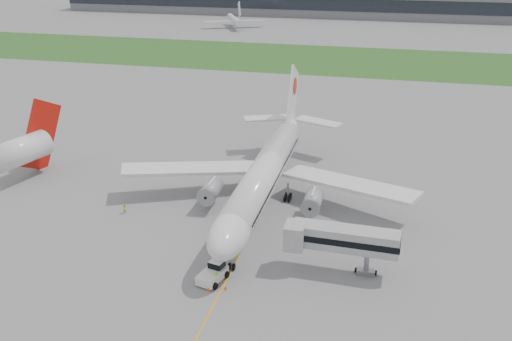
% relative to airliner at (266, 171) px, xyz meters
% --- Properties ---
extents(ground, '(600.00, 600.00, 0.00)m').
position_rel_airliner_xyz_m(ground, '(0.00, -4.87, -5.66)').
color(ground, gray).
rests_on(ground, ground).
extents(apron_markings, '(70.00, 70.00, 0.04)m').
position_rel_airliner_xyz_m(apron_markings, '(0.00, -9.87, -5.66)').
color(apron_markings, orange).
rests_on(apron_markings, ground).
extents(grass_strip, '(600.00, 50.00, 0.02)m').
position_rel_airliner_xyz_m(grass_strip, '(0.00, 115.13, -5.65)').
color(grass_strip, '#2D5C22').
rests_on(grass_strip, ground).
extents(terminal_building, '(320.00, 22.30, 14.00)m').
position_rel_airliner_xyz_m(terminal_building, '(0.00, 225.00, 1.34)').
color(terminal_building, slate).
rests_on(terminal_building, ground).
extents(control_tower, '(12.00, 12.00, 56.00)m').
position_rel_airliner_xyz_m(control_tower, '(-90.00, 227.13, -5.66)').
color(control_tower, slate).
rests_on(control_tower, ground).
extents(airliner, '(48.13, 53.95, 17.88)m').
position_rel_airliner_xyz_m(airliner, '(0.00, 0.00, 0.00)').
color(airliner, silver).
rests_on(airliner, ground).
extents(pushback_tug, '(3.70, 4.72, 2.18)m').
position_rel_airliner_xyz_m(pushback_tug, '(-1.59, -22.55, -4.66)').
color(pushback_tug, silver).
rests_on(pushback_tug, ground).
extents(jet_bridge, '(14.30, 4.07, 6.58)m').
position_rel_airliner_xyz_m(jet_bridge, '(13.15, -17.27, -0.79)').
color(jet_bridge, '#B4B3B6').
rests_on(jet_bridge, ground).
extents(safety_cone_left, '(0.44, 0.44, 0.60)m').
position_rel_airliner_xyz_m(safety_cone_left, '(-1.43, -25.07, -5.36)').
color(safety_cone_left, '#FF3F0D').
rests_on(safety_cone_left, ground).
extents(safety_cone_right, '(0.39, 0.39, 0.54)m').
position_rel_airliner_xyz_m(safety_cone_right, '(0.50, -24.32, -5.39)').
color(safety_cone_right, '#FF3F0D').
rests_on(safety_cone_right, ground).
extents(ground_crew_near, '(0.79, 0.76, 1.81)m').
position_rel_airliner_xyz_m(ground_crew_near, '(-1.05, -23.49, -4.75)').
color(ground_crew_near, '#A4EB27').
rests_on(ground_crew_near, ground).
extents(ground_crew_far, '(0.91, 0.97, 1.59)m').
position_rel_airliner_xyz_m(ground_crew_far, '(-20.37, -8.38, -4.86)').
color(ground_crew_far, '#C5EB27').
rests_on(ground_crew_far, ground).
extents(neighbor_aircraft, '(7.27, 17.16, 13.84)m').
position_rel_airliner_xyz_m(neighbor_aircraft, '(-43.32, 0.46, -0.18)').
color(neighbor_aircraft, '#B6130A').
rests_on(neighbor_aircraft, ground).
extents(distant_aircraft_left, '(35.13, 33.62, 10.47)m').
position_rel_airliner_xyz_m(distant_aircraft_left, '(-54.05, 174.80, -5.66)').
color(distant_aircraft_left, silver).
rests_on(distant_aircraft_left, ground).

